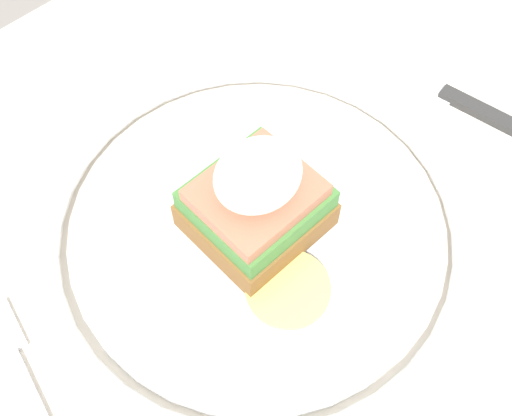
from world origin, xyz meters
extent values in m
cube|color=beige|center=(0.00, 0.00, 0.72)|extent=(0.81, 0.64, 0.03)
cylinder|color=beige|center=(0.34, 0.26, 0.35)|extent=(0.06, 0.06, 0.71)
cylinder|color=silver|center=(0.02, 0.03, 0.74)|extent=(0.25, 0.25, 0.01)
torus|color=white|center=(0.02, 0.03, 0.75)|extent=(0.28, 0.28, 0.01)
cube|color=brown|center=(0.02, 0.03, 0.77)|extent=(0.08, 0.07, 0.02)
cube|color=#427A38|center=(0.02, 0.03, 0.78)|extent=(0.08, 0.07, 0.02)
cube|color=#AD664C|center=(0.02, 0.03, 0.80)|extent=(0.07, 0.06, 0.01)
ellipsoid|color=white|center=(0.02, 0.02, 0.82)|extent=(0.06, 0.05, 0.03)
cylinder|color=#EAD166|center=(0.00, -0.02, 0.76)|extent=(0.05, 0.05, 0.00)
cube|color=silver|center=(-0.15, 0.09, 0.74)|extent=(0.03, 0.04, 0.00)
cube|color=#2D2D2D|center=(0.22, -0.03, 0.74)|extent=(0.03, 0.09, 0.01)
cube|color=silver|center=(0.20, 0.07, 0.74)|extent=(0.04, 0.12, 0.00)
camera|label=1|loc=(-0.13, -0.13, 1.13)|focal=45.00mm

